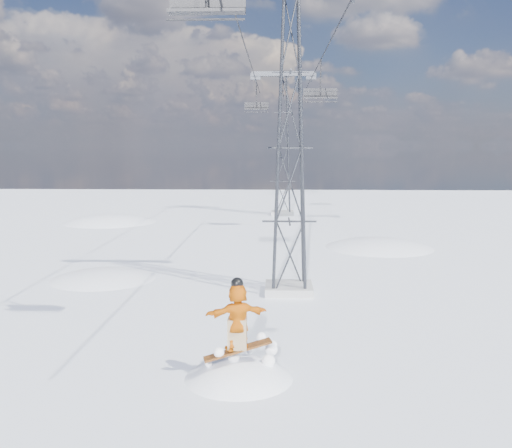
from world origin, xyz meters
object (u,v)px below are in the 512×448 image
object	(u,v)px
lift_tower_far	(283,147)
snowboarder_jump	(239,442)
lift_chair_near	(207,4)
lift_tower_near	(290,149)

from	to	relation	value
lift_tower_far	snowboarder_jump	distance (m)	33.98
lift_chair_near	lift_tower_far	bearing A→B (deg)	86.07
snowboarder_jump	lift_chair_near	bearing A→B (deg)	124.06
lift_tower_near	lift_tower_far	world-z (taller)	same
snowboarder_jump	lift_tower_near	bearing A→B (deg)	80.43
snowboarder_jump	lift_chair_near	distance (m)	10.73
lift_tower_far	snowboarder_jump	bearing A→B (deg)	-92.38
lift_tower_far	snowboarder_jump	size ratio (longest dim) A/B	1.76
lift_tower_far	lift_chair_near	size ratio (longest dim) A/B	4.91
lift_tower_near	lift_tower_far	distance (m)	25.00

